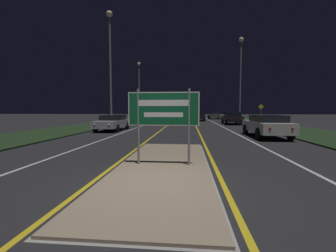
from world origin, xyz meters
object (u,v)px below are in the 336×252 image
(car_receding_1, at_px, (232,118))
(car_approaching_0, at_px, (113,122))
(highway_sign, at_px, (163,112))
(car_receding_3, at_px, (214,115))
(car_receding_0, at_px, (266,125))
(streetlight_left_near, at_px, (110,52))
(streetlight_left_far, at_px, (139,84))
(warning_sign, at_px, (261,112))
(car_receding_2, at_px, (199,116))
(streetlight_right_near, at_px, (241,68))

(car_receding_1, relative_size, car_approaching_0, 1.00)
(highway_sign, bearing_deg, car_receding_3, 81.28)
(car_receding_0, relative_size, car_approaching_0, 1.03)
(car_receding_3, bearing_deg, streetlight_left_near, -118.04)
(streetlight_left_far, distance_m, car_receding_0, 22.35)
(car_receding_0, relative_size, warning_sign, 2.12)
(streetlight_left_near, height_order, car_receding_0, streetlight_left_near)
(streetlight_left_far, xyz_separation_m, warning_sign, (15.26, -7.09, -4.01))
(car_receding_1, height_order, car_approaching_0, car_receding_1)
(car_receding_0, xyz_separation_m, car_receding_1, (0.26, 12.67, 0.00))
(car_receding_1, height_order, warning_sign, warning_sign)
(car_approaching_0, bearing_deg, warning_sign, 27.51)
(car_receding_0, xyz_separation_m, car_receding_2, (-3.32, 20.66, 0.02))
(car_receding_0, bearing_deg, car_receding_3, 90.32)
(streetlight_left_far, bearing_deg, car_receding_2, 15.89)
(car_receding_0, bearing_deg, warning_sign, 74.37)
(highway_sign, distance_m, car_receding_2, 28.84)
(streetlight_right_near, bearing_deg, highway_sign, -108.41)
(streetlight_left_far, bearing_deg, car_receding_3, 38.87)
(streetlight_right_near, relative_size, car_approaching_0, 2.11)
(streetlight_left_near, distance_m, car_receding_0, 14.61)
(car_receding_2, xyz_separation_m, car_approaching_0, (-7.93, -17.07, -0.09))
(car_receding_3, bearing_deg, car_receding_1, -88.41)
(car_receding_1, distance_m, car_receding_3, 15.16)
(warning_sign, bearing_deg, highway_sign, -114.60)
(car_approaching_0, bearing_deg, car_receding_1, 38.26)
(car_receding_2, bearing_deg, streetlight_left_far, -164.11)
(streetlight_left_far, height_order, car_receding_2, streetlight_left_far)
(streetlight_left_far, relative_size, car_receding_3, 1.86)
(streetlight_right_near, height_order, warning_sign, streetlight_right_near)
(streetlight_left_near, height_order, car_approaching_0, streetlight_left_near)
(streetlight_right_near, relative_size, car_receding_3, 2.13)
(streetlight_left_near, xyz_separation_m, streetlight_right_near, (12.99, 6.31, -0.50))
(streetlight_left_near, relative_size, car_approaching_0, 2.26)
(highway_sign, bearing_deg, car_receding_1, 74.05)
(car_receding_2, bearing_deg, streetlight_left_near, -119.93)
(highway_sign, xyz_separation_m, car_receding_3, (5.51, 35.89, -0.93))
(car_receding_0, bearing_deg, car_receding_1, 88.81)
(streetlight_left_near, xyz_separation_m, warning_sign, (15.12, 5.52, -5.49))
(car_approaching_0, bearing_deg, streetlight_left_near, 112.10)
(streetlight_right_near, relative_size, car_receding_0, 2.05)
(streetlight_left_far, height_order, car_receding_0, streetlight_left_far)
(streetlight_right_near, bearing_deg, car_receding_3, 94.01)
(car_receding_1, bearing_deg, car_receding_0, -91.19)
(car_receding_0, height_order, car_receding_3, car_receding_3)
(car_approaching_0, bearing_deg, highway_sign, -64.43)
(car_receding_3, bearing_deg, warning_sign, -79.03)
(streetlight_left_near, xyz_separation_m, streetlight_left_far, (-0.14, 12.61, -1.48))
(highway_sign, distance_m, streetlight_right_near, 21.52)
(streetlight_right_near, height_order, car_receding_1, streetlight_right_near)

